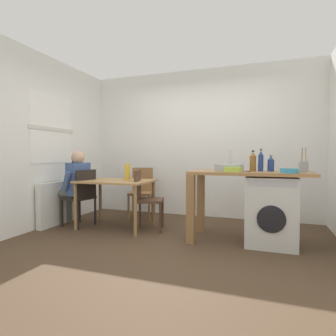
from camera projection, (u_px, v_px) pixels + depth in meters
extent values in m
plane|color=#4C3826|center=(168.00, 243.00, 3.50)|extent=(5.46, 5.46, 0.00)
cube|color=white|center=(199.00, 143.00, 5.09)|extent=(4.60, 0.10, 2.70)
cube|color=white|center=(35.00, 141.00, 4.16)|extent=(0.10, 3.80, 2.70)
cube|color=white|center=(52.00, 129.00, 4.42)|extent=(0.01, 0.90, 1.10)
cube|color=beige|center=(53.00, 129.00, 4.41)|extent=(0.02, 0.96, 0.06)
cube|color=white|center=(57.00, 203.00, 4.44)|extent=(0.10, 0.80, 0.70)
cube|color=tan|center=(116.00, 181.00, 4.25)|extent=(1.10, 0.76, 0.03)
cylinder|color=#977045|center=(75.00, 207.00, 4.12)|extent=(0.05, 0.05, 0.71)
cylinder|color=#977045|center=(135.00, 211.00, 3.79)|extent=(0.05, 0.05, 0.71)
cylinder|color=#977045|center=(100.00, 200.00, 4.74)|extent=(0.05, 0.05, 0.71)
cylinder|color=#977045|center=(154.00, 203.00, 4.41)|extent=(0.05, 0.05, 0.71)
cube|color=black|center=(79.00, 198.00, 4.37)|extent=(0.47, 0.47, 0.04)
cube|color=black|center=(86.00, 184.00, 4.27)|extent=(0.11, 0.38, 0.45)
cylinder|color=black|center=(62.00, 212.00, 4.32)|extent=(0.04, 0.04, 0.45)
cylinder|color=black|center=(80.00, 209.00, 4.63)|extent=(0.04, 0.04, 0.45)
cylinder|color=black|center=(78.00, 215.00, 4.14)|extent=(0.04, 0.04, 0.45)
cylinder|color=black|center=(95.00, 211.00, 4.45)|extent=(0.04, 0.04, 0.45)
cube|color=#4C3323|center=(149.00, 200.00, 4.13)|extent=(0.49, 0.49, 0.04)
cube|color=#4C3323|center=(138.00, 185.00, 4.13)|extent=(0.13, 0.38, 0.45)
cylinder|color=#4C3323|center=(163.00, 213.00, 4.30)|extent=(0.04, 0.04, 0.45)
cylinder|color=#4C3323|center=(160.00, 218.00, 3.94)|extent=(0.04, 0.04, 0.45)
cylinder|color=#4C3323|center=(140.00, 212.00, 4.33)|extent=(0.04, 0.04, 0.45)
cylinder|color=#4C3323|center=(135.00, 217.00, 3.97)|extent=(0.04, 0.04, 0.45)
cube|color=olive|center=(141.00, 193.00, 4.89)|extent=(0.48, 0.48, 0.04)
cube|color=olive|center=(143.00, 180.00, 5.06)|extent=(0.38, 0.13, 0.45)
cylinder|color=olive|center=(149.00, 208.00, 4.70)|extent=(0.04, 0.04, 0.45)
cylinder|color=olive|center=(129.00, 207.00, 4.74)|extent=(0.04, 0.04, 0.45)
cylinder|color=olive|center=(152.00, 204.00, 5.06)|extent=(0.04, 0.04, 0.45)
cylinder|color=olive|center=(133.00, 204.00, 5.10)|extent=(0.04, 0.04, 0.45)
cylinder|color=#595651|center=(60.00, 210.00, 4.48)|extent=(0.11, 0.11, 0.45)
cylinder|color=#595651|center=(69.00, 209.00, 4.63)|extent=(0.11, 0.11, 0.45)
cylinder|color=#595651|center=(66.00, 194.00, 4.39)|extent=(0.42, 0.21, 0.14)
cylinder|color=#595651|center=(75.00, 193.00, 4.54)|extent=(0.42, 0.21, 0.14)
cube|color=#3F598C|center=(78.00, 179.00, 4.36)|extent=(0.26, 0.37, 0.52)
cylinder|color=#3F598C|center=(67.00, 181.00, 4.19)|extent=(0.20, 0.12, 0.31)
cylinder|color=#3F598C|center=(87.00, 179.00, 4.55)|extent=(0.20, 0.12, 0.31)
sphere|color=tan|center=(78.00, 157.00, 4.35)|extent=(0.21, 0.21, 0.21)
sphere|color=black|center=(75.00, 163.00, 4.38)|extent=(0.12, 0.12, 0.12)
cube|color=#9E7042|center=(250.00, 173.00, 3.51)|extent=(1.50, 0.68, 0.04)
cube|color=olive|center=(191.00, 209.00, 3.49)|extent=(0.10, 0.10, 0.88)
cube|color=olive|center=(201.00, 202.00, 4.03)|extent=(0.10, 0.10, 0.88)
cube|color=silver|center=(271.00, 211.00, 3.44)|extent=(0.60, 0.60, 0.86)
cylinder|color=black|center=(271.00, 219.00, 3.16)|extent=(0.32, 0.02, 0.32)
cube|color=#B2B2B7|center=(272.00, 184.00, 3.14)|extent=(0.54, 0.01, 0.08)
cylinder|color=#9EA0A5|center=(229.00, 168.00, 3.59)|extent=(0.38, 0.38, 0.09)
cylinder|color=#B2B2B7|center=(230.00, 160.00, 3.76)|extent=(0.02, 0.02, 0.28)
cylinder|color=brown|center=(253.00, 164.00, 3.55)|extent=(0.08, 0.08, 0.19)
cone|color=brown|center=(253.00, 154.00, 3.54)|extent=(0.07, 0.07, 0.05)
cylinder|color=#262626|center=(253.00, 151.00, 3.54)|extent=(0.03, 0.03, 0.02)
cylinder|color=navy|center=(261.00, 163.00, 3.52)|extent=(0.06, 0.06, 0.21)
cone|color=navy|center=(261.00, 153.00, 3.51)|extent=(0.06, 0.06, 0.06)
cylinder|color=#262626|center=(261.00, 150.00, 3.51)|extent=(0.03, 0.03, 0.02)
cylinder|color=navy|center=(271.00, 166.00, 3.51)|extent=(0.08, 0.08, 0.15)
cone|color=navy|center=(271.00, 158.00, 3.50)|extent=(0.07, 0.07, 0.04)
cylinder|color=#262626|center=(271.00, 156.00, 3.50)|extent=(0.03, 0.03, 0.02)
cylinder|color=#A8C63D|center=(233.00, 169.00, 3.38)|extent=(0.22, 0.22, 0.06)
cylinder|color=olive|center=(233.00, 168.00, 3.38)|extent=(0.18, 0.18, 0.03)
cylinder|color=gray|center=(304.00, 167.00, 3.34)|extent=(0.11, 0.11, 0.13)
cylinder|color=#99724C|center=(302.00, 155.00, 3.35)|extent=(0.01, 0.04, 0.18)
cylinder|color=#99724C|center=(306.00, 155.00, 3.32)|extent=(0.01, 0.05, 0.18)
cylinder|color=teal|center=(289.00, 171.00, 3.15)|extent=(0.20, 0.20, 0.05)
cylinder|color=#1E546B|center=(289.00, 170.00, 3.15)|extent=(0.16, 0.16, 0.03)
cylinder|color=gold|center=(127.00, 172.00, 4.29)|extent=(0.09, 0.09, 0.26)
cube|color=#B2B2B7|center=(245.00, 171.00, 3.43)|extent=(0.15, 0.06, 0.01)
cube|color=#262628|center=(245.00, 171.00, 3.43)|extent=(0.15, 0.06, 0.01)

